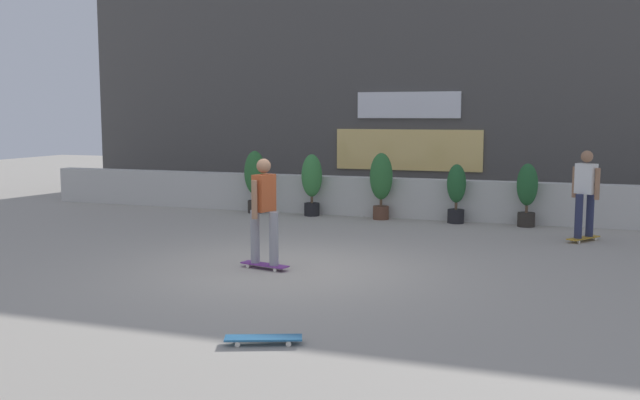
{
  "coord_description": "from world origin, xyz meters",
  "views": [
    {
      "loc": [
        4.07,
        -9.89,
        2.37
      ],
      "look_at": [
        0.0,
        1.5,
        0.9
      ],
      "focal_mm": 39.97,
      "sensor_mm": 36.0,
      "label": 1
    }
  ],
  "objects_px": {
    "potted_plant_2": "(381,181)",
    "skater_foreground": "(264,208)",
    "potted_plant_3": "(456,191)",
    "potted_plant_4": "(527,191)",
    "potted_plant_0": "(255,177)",
    "skateboard_near_camera": "(263,338)",
    "skater_far_right": "(585,191)",
    "potted_plant_1": "(312,180)"
  },
  "relations": [
    {
      "from": "potted_plant_2",
      "to": "skater_far_right",
      "type": "bearing_deg",
      "value": -18.67
    },
    {
      "from": "potted_plant_3",
      "to": "skateboard_near_camera",
      "type": "bearing_deg",
      "value": -93.69
    },
    {
      "from": "potted_plant_2",
      "to": "skateboard_near_camera",
      "type": "xyz_separation_m",
      "value": [
        1.11,
        -8.92,
        -0.81
      ]
    },
    {
      "from": "potted_plant_0",
      "to": "potted_plant_4",
      "type": "relative_size",
      "value": 1.12
    },
    {
      "from": "potted_plant_0",
      "to": "potted_plant_4",
      "type": "bearing_deg",
      "value": 0.0
    },
    {
      "from": "potted_plant_0",
      "to": "potted_plant_1",
      "type": "relative_size",
      "value": 1.04
    },
    {
      "from": "potted_plant_1",
      "to": "potted_plant_3",
      "type": "distance_m",
      "value": 3.35
    },
    {
      "from": "potted_plant_0",
      "to": "potted_plant_3",
      "type": "distance_m",
      "value": 4.8
    },
    {
      "from": "potted_plant_1",
      "to": "skateboard_near_camera",
      "type": "height_order",
      "value": "potted_plant_1"
    },
    {
      "from": "potted_plant_0",
      "to": "potted_plant_4",
      "type": "xyz_separation_m",
      "value": [
        6.27,
        0.0,
        -0.11
      ]
    },
    {
      "from": "potted_plant_1",
      "to": "potted_plant_2",
      "type": "bearing_deg",
      "value": 0.0
    },
    {
      "from": "potted_plant_2",
      "to": "skateboard_near_camera",
      "type": "bearing_deg",
      "value": -82.93
    },
    {
      "from": "potted_plant_1",
      "to": "skater_far_right",
      "type": "xyz_separation_m",
      "value": [
        5.95,
        -1.45,
        0.11
      ]
    },
    {
      "from": "skater_far_right",
      "to": "skateboard_near_camera",
      "type": "xyz_separation_m",
      "value": [
        -3.18,
        -7.48,
        -0.88
      ]
    },
    {
      "from": "potted_plant_4",
      "to": "skateboard_near_camera",
      "type": "height_order",
      "value": "potted_plant_4"
    },
    {
      "from": "potted_plant_2",
      "to": "potted_plant_4",
      "type": "bearing_deg",
      "value": 0.0
    },
    {
      "from": "potted_plant_2",
      "to": "potted_plant_0",
      "type": "bearing_deg",
      "value": -180.0
    },
    {
      "from": "potted_plant_1",
      "to": "potted_plant_4",
      "type": "relative_size",
      "value": 1.08
    },
    {
      "from": "skater_foreground",
      "to": "skateboard_near_camera",
      "type": "height_order",
      "value": "skater_foreground"
    },
    {
      "from": "potted_plant_3",
      "to": "skater_far_right",
      "type": "bearing_deg",
      "value": -29.1
    },
    {
      "from": "skater_far_right",
      "to": "potted_plant_3",
      "type": "bearing_deg",
      "value": 150.9
    },
    {
      "from": "potted_plant_4",
      "to": "potted_plant_1",
      "type": "bearing_deg",
      "value": -180.0
    },
    {
      "from": "skater_foreground",
      "to": "skateboard_near_camera",
      "type": "distance_m",
      "value": 3.72
    },
    {
      "from": "potted_plant_1",
      "to": "potted_plant_4",
      "type": "distance_m",
      "value": 4.82
    },
    {
      "from": "skater_far_right",
      "to": "potted_plant_4",
      "type": "bearing_deg",
      "value": 127.82
    },
    {
      "from": "potted_plant_0",
      "to": "potted_plant_2",
      "type": "xyz_separation_m",
      "value": [
        3.11,
        0.0,
        0.01
      ]
    },
    {
      "from": "potted_plant_1",
      "to": "potted_plant_4",
      "type": "height_order",
      "value": "potted_plant_1"
    },
    {
      "from": "potted_plant_0",
      "to": "skateboard_near_camera",
      "type": "relative_size",
      "value": 1.82
    },
    {
      "from": "potted_plant_0",
      "to": "potted_plant_1",
      "type": "height_order",
      "value": "potted_plant_0"
    },
    {
      "from": "potted_plant_2",
      "to": "potted_plant_3",
      "type": "bearing_deg",
      "value": 0.0
    },
    {
      "from": "potted_plant_0",
      "to": "potted_plant_3",
      "type": "height_order",
      "value": "potted_plant_0"
    },
    {
      "from": "potted_plant_3",
      "to": "potted_plant_4",
      "type": "relative_size",
      "value": 0.96
    },
    {
      "from": "potted_plant_1",
      "to": "potted_plant_4",
      "type": "xyz_separation_m",
      "value": [
        4.82,
        0.0,
        -0.08
      ]
    },
    {
      "from": "potted_plant_0",
      "to": "skater_foreground",
      "type": "height_order",
      "value": "skater_foreground"
    },
    {
      "from": "potted_plant_0",
      "to": "skateboard_near_camera",
      "type": "bearing_deg",
      "value": -64.69
    },
    {
      "from": "potted_plant_0",
      "to": "potted_plant_4",
      "type": "distance_m",
      "value": 6.27
    },
    {
      "from": "potted_plant_3",
      "to": "potted_plant_4",
      "type": "height_order",
      "value": "potted_plant_4"
    },
    {
      "from": "potted_plant_4",
      "to": "skateboard_near_camera",
      "type": "bearing_deg",
      "value": -102.96
    },
    {
      "from": "skater_foreground",
      "to": "potted_plant_1",
      "type": "bearing_deg",
      "value": 103.09
    },
    {
      "from": "potted_plant_2",
      "to": "skater_foreground",
      "type": "relative_size",
      "value": 0.88
    },
    {
      "from": "potted_plant_1",
      "to": "skateboard_near_camera",
      "type": "relative_size",
      "value": 1.76
    },
    {
      "from": "potted_plant_2",
      "to": "skater_far_right",
      "type": "height_order",
      "value": "skater_far_right"
    }
  ]
}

